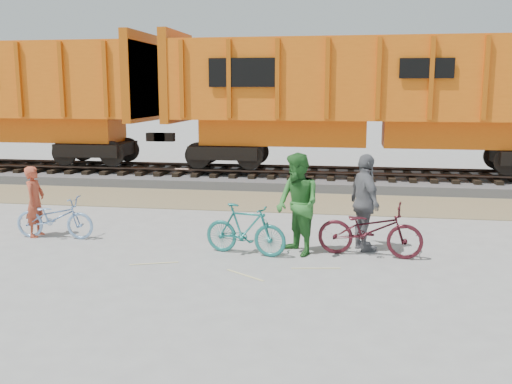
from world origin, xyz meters
TOP-DOWN VIEW (x-y plane):
  - ground at (0.00, 0.00)m, footprint 120.00×120.00m
  - gravel_strip at (0.00, 5.50)m, footprint 120.00×3.00m
  - ballast_bed at (0.00, 9.00)m, footprint 120.00×4.00m
  - track at (0.00, 9.00)m, footprint 120.00×2.60m
  - hopper_car_center at (3.35, 9.00)m, footprint 14.00×3.13m
  - bicycle_blue at (-3.75, 0.65)m, footprint 1.77×0.66m
  - bicycle_teal at (0.57, 0.08)m, footprint 1.74×0.81m
  - bicycle_maroon at (2.97, 0.36)m, footprint 2.08×0.95m
  - person_solo at (-4.25, 0.75)m, footprint 0.41×0.59m
  - person_man at (1.57, 0.28)m, footprint 1.19×1.23m
  - person_woman at (2.87, 0.76)m, footprint 0.88×1.24m

SIDE VIEW (x-z plane):
  - ground at x=0.00m, z-range 0.00..0.00m
  - gravel_strip at x=0.00m, z-range 0.00..0.02m
  - ballast_bed at x=0.00m, z-range 0.00..0.30m
  - bicycle_blue at x=-3.75m, z-range 0.00..0.92m
  - track at x=0.00m, z-range 0.35..0.59m
  - bicycle_teal at x=0.57m, z-range 0.00..1.01m
  - bicycle_maroon at x=2.97m, z-range 0.00..1.06m
  - person_solo at x=-4.25m, z-range 0.00..1.56m
  - person_woman at x=2.87m, z-range 0.00..1.96m
  - person_man at x=1.57m, z-range 0.00..2.00m
  - hopper_car_center at x=3.35m, z-range 0.68..5.33m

